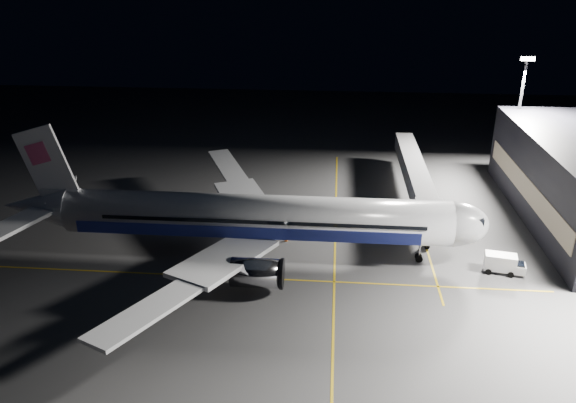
% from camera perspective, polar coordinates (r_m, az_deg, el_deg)
% --- Properties ---
extents(ground, '(200.00, 200.00, 0.00)m').
position_cam_1_polar(ground, '(72.69, -3.16, -5.35)').
color(ground, '#4C4C4F').
rests_on(ground, ground).
extents(guide_line_main, '(0.25, 80.00, 0.01)m').
position_cam_1_polar(guide_line_main, '(72.06, 4.78, -5.66)').
color(guide_line_main, gold).
rests_on(guide_line_main, ground).
extents(guide_line_cross, '(70.00, 0.25, 0.01)m').
position_cam_1_polar(guide_line_cross, '(67.53, -3.86, -7.76)').
color(guide_line_cross, gold).
rests_on(guide_line_cross, ground).
extents(guide_line_side, '(0.25, 40.00, 0.01)m').
position_cam_1_polar(guide_line_side, '(81.93, 13.28, -2.51)').
color(guide_line_side, gold).
rests_on(guide_line_side, ground).
extents(airliner, '(61.48, 54.22, 16.64)m').
position_cam_1_polar(airliner, '(70.52, -4.12, -1.62)').
color(airliner, silver).
rests_on(airliner, ground).
extents(jet_bridge, '(3.60, 34.40, 6.30)m').
position_cam_1_polar(jet_bridge, '(87.52, 12.88, 2.47)').
color(jet_bridge, '#B2B2B7').
rests_on(jet_bridge, ground).
extents(floodlight_mast_north, '(2.40, 0.68, 20.70)m').
position_cam_1_polar(floodlight_mast_north, '(102.38, 22.45, 8.87)').
color(floodlight_mast_north, '#59595E').
rests_on(floodlight_mast_north, ground).
extents(service_truck, '(4.96, 2.75, 2.40)m').
position_cam_1_polar(service_truck, '(72.66, 21.10, -5.88)').
color(service_truck, white).
rests_on(service_truck, ground).
extents(baggage_tug, '(2.67, 2.44, 1.57)m').
position_cam_1_polar(baggage_tug, '(88.74, -6.06, 0.56)').
color(baggage_tug, black).
rests_on(baggage_tug, ground).
extents(safety_cone_a, '(0.42, 0.42, 0.63)m').
position_cam_1_polar(safety_cone_a, '(84.88, -4.43, -0.76)').
color(safety_cone_a, orange).
rests_on(safety_cone_a, ground).
extents(safety_cone_b, '(0.46, 0.46, 0.68)m').
position_cam_1_polar(safety_cone_b, '(75.68, -0.20, -3.79)').
color(safety_cone_b, orange).
rests_on(safety_cone_b, ground).
extents(safety_cone_c, '(0.45, 0.45, 0.68)m').
position_cam_1_polar(safety_cone_c, '(85.91, -5.97, -0.50)').
color(safety_cone_c, orange).
rests_on(safety_cone_c, ground).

